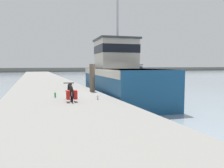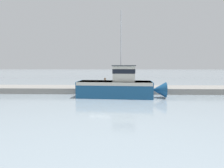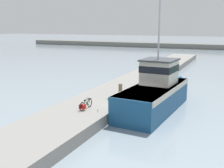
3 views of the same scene
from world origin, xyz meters
name	(u,v)px [view 1 (image 1 of 3)]	position (x,y,z in m)	size (l,w,h in m)	color
ground_plane	(117,106)	(0.00, 0.00, 0.00)	(320.00, 320.00, 0.00)	#84939E
dock_pier	(56,103)	(-3.22, 0.00, 0.40)	(4.58, 80.00, 0.79)	gray
far_shoreline	(128,69)	(30.00, 65.48, 0.70)	(180.00, 5.00, 1.39)	slate
fishing_boat_main	(118,76)	(1.04, 2.50, 1.48)	(3.69, 10.94, 10.46)	navy
boat_blue_far	(134,74)	(10.41, 19.58, 0.88)	(6.20, 5.30, 4.94)	#337F47
bicycle_touring	(71,93)	(-2.83, -2.12, 1.10)	(0.47, 1.62, 0.68)	black
mooring_post	(92,78)	(-1.23, 0.56, 1.53)	(0.28, 0.28, 1.47)	brown
hose_coil	(70,91)	(-2.35, 1.07, 0.82)	(0.47, 0.47, 0.05)	#197A2D
water_bottle_on_curb	(55,95)	(-3.32, -0.98, 0.90)	(0.07, 0.07, 0.21)	green
water_bottle_by_bike	(98,97)	(-1.74, -2.21, 0.88)	(0.07, 0.07, 0.18)	silver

